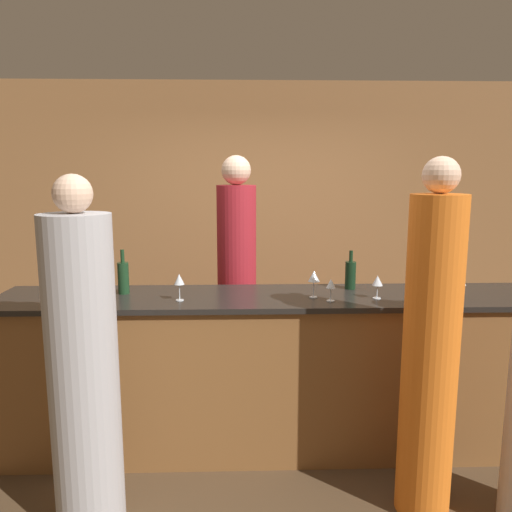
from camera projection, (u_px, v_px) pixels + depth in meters
name	position (u px, v px, depth m)	size (l,w,h in m)	color
ground_plane	(269.00, 445.00, 3.50)	(14.00, 14.00, 0.00)	#4C3823
back_wall	(259.00, 220.00, 5.23)	(8.00, 0.06, 2.80)	olive
bar_counter	(270.00, 372.00, 3.41)	(3.65, 0.66, 1.08)	brown
bartender	(237.00, 289.00, 4.01)	(0.31, 0.31, 2.02)	maroon
guest_1	(430.00, 352.00, 2.70)	(0.30, 0.30, 1.98)	orange
guest_2	(83.00, 372.00, 2.57)	(0.36, 0.36, 1.89)	#B2B2B7
wine_bottle_0	(350.00, 274.00, 3.49)	(0.08, 0.08, 0.27)	black
wine_bottle_1	(123.00, 277.00, 3.36)	(0.08, 0.08, 0.30)	#19381E
wine_glass_0	(461.00, 281.00, 3.23)	(0.07, 0.07, 0.16)	silver
wine_glass_1	(377.00, 281.00, 3.22)	(0.07, 0.07, 0.15)	silver
wine_glass_2	(314.00, 277.00, 3.24)	(0.08, 0.08, 0.18)	silver
wine_glass_3	(331.00, 285.00, 3.16)	(0.06, 0.06, 0.14)	silver
wine_glass_4	(179.00, 280.00, 3.17)	(0.07, 0.07, 0.17)	silver
wine_glass_5	(62.00, 282.00, 3.15)	(0.08, 0.08, 0.16)	silver
wine_glass_6	(51.00, 289.00, 3.01)	(0.08, 0.08, 0.16)	silver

